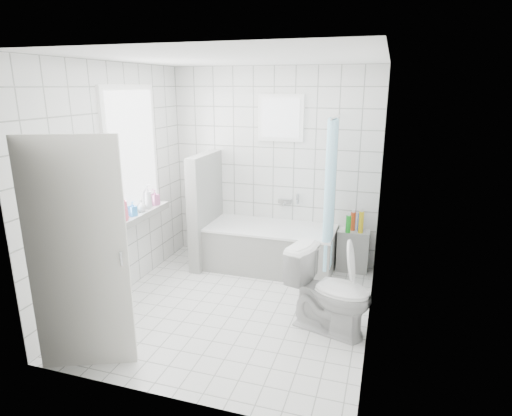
% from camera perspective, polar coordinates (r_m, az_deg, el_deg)
% --- Properties ---
extents(ground, '(3.00, 3.00, 0.00)m').
position_cam_1_polar(ground, '(4.84, -2.60, -13.03)').
color(ground, white).
rests_on(ground, ground).
extents(ceiling, '(3.00, 3.00, 0.00)m').
position_cam_1_polar(ceiling, '(4.25, -3.06, 19.36)').
color(ceiling, white).
rests_on(ceiling, ground).
extents(wall_back, '(2.80, 0.02, 2.60)m').
position_cam_1_polar(wall_back, '(5.77, 2.32, 5.50)').
color(wall_back, white).
rests_on(wall_back, ground).
extents(wall_front, '(2.80, 0.02, 2.60)m').
position_cam_1_polar(wall_front, '(3.06, -12.48, -4.43)').
color(wall_front, white).
rests_on(wall_front, ground).
extents(wall_left, '(0.02, 3.00, 2.60)m').
position_cam_1_polar(wall_left, '(5.01, -18.05, 3.12)').
color(wall_left, white).
rests_on(wall_left, ground).
extents(wall_right, '(0.02, 3.00, 2.60)m').
position_cam_1_polar(wall_right, '(4.11, 15.84, 0.60)').
color(wall_right, white).
rests_on(wall_right, ground).
extents(window_left, '(0.01, 0.90, 1.40)m').
position_cam_1_polar(window_left, '(5.18, -16.03, 7.06)').
color(window_left, white).
rests_on(window_left, wall_left).
extents(window_back, '(0.50, 0.01, 0.50)m').
position_cam_1_polar(window_back, '(5.61, 3.28, 11.89)').
color(window_back, white).
rests_on(window_back, wall_back).
extents(window_sill, '(0.18, 1.02, 0.08)m').
position_cam_1_polar(window_sill, '(5.31, -15.01, -0.85)').
color(window_sill, white).
rests_on(window_sill, wall_left).
extents(door, '(0.75, 0.35, 2.00)m').
position_cam_1_polar(door, '(3.79, -22.62, -6.15)').
color(door, silver).
rests_on(door, ground).
extents(bathtub, '(1.66, 0.77, 0.58)m').
position_cam_1_polar(bathtub, '(5.67, 1.97, -5.29)').
color(bathtub, white).
rests_on(bathtub, ground).
extents(partition_wall, '(0.15, 0.85, 1.50)m').
position_cam_1_polar(partition_wall, '(5.77, -6.72, -0.21)').
color(partition_wall, white).
rests_on(partition_wall, ground).
extents(tiled_ledge, '(0.40, 0.24, 0.55)m').
position_cam_1_polar(tiled_ledge, '(5.75, 12.80, -5.55)').
color(tiled_ledge, white).
rests_on(tiled_ledge, ground).
extents(toilet, '(0.92, 0.68, 0.84)m').
position_cam_1_polar(toilet, '(4.31, 9.87, -10.87)').
color(toilet, white).
rests_on(toilet, ground).
extents(curtain_rod, '(0.02, 0.80, 0.02)m').
position_cam_1_polar(curtain_rod, '(5.13, 10.59, 11.83)').
color(curtain_rod, silver).
rests_on(curtain_rod, wall_back).
extents(shower_curtain, '(0.14, 0.48, 1.78)m').
position_cam_1_polar(shower_curtain, '(5.14, 9.90, 1.69)').
color(shower_curtain, '#56D2FF').
rests_on(shower_curtain, curtain_rod).
extents(tub_faucet, '(0.18, 0.06, 0.06)m').
position_cam_1_polar(tub_faucet, '(5.78, 3.86, 0.94)').
color(tub_faucet, silver).
rests_on(tub_faucet, wall_back).
extents(sill_bottles, '(0.17, 0.81, 0.31)m').
position_cam_1_polar(sill_bottles, '(5.21, -15.43, 0.70)').
color(sill_bottles, silver).
rests_on(sill_bottles, window_sill).
extents(ledge_bottles, '(0.22, 0.17, 0.28)m').
position_cam_1_polar(ledge_bottles, '(5.59, 13.17, -1.90)').
color(ledge_bottles, '#CA4217').
rests_on(ledge_bottles, tiled_ledge).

